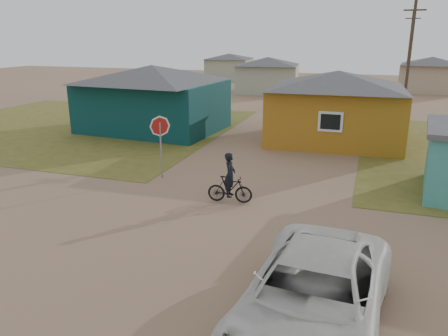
{
  "coord_description": "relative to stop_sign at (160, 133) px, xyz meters",
  "views": [
    {
      "loc": [
        4.25,
        -10.75,
        5.73
      ],
      "look_at": [
        -0.35,
        3.0,
        1.3
      ],
      "focal_mm": 35.0,
      "sensor_mm": 36.0,
      "label": 1
    }
  ],
  "objects": [
    {
      "name": "house_beige_east",
      "position": [
        13.75,
        35.06,
        -0.05
      ],
      "size": [
        6.95,
        6.05,
        3.6
      ],
      "color": "tan",
      "rests_on": "ground"
    },
    {
      "name": "vehicle",
      "position": [
        7.3,
        -8.11,
        -1.11
      ],
      "size": [
        3.09,
        5.97,
        1.61
      ],
      "primitive_type": "imported",
      "rotation": [
        0.0,
        0.0,
        -0.07
      ],
      "color": "silver",
      "rests_on": "ground"
    },
    {
      "name": "ground",
      "position": [
        3.75,
        -4.94,
        -1.91
      ],
      "size": [
        120.0,
        120.0,
        0.0
      ],
      "primitive_type": "plane",
      "color": "#906D53"
    },
    {
      "name": "utility_pole_near",
      "position": [
        10.25,
        17.06,
        2.23
      ],
      "size": [
        1.4,
        0.2,
        8.0
      ],
      "color": "#433428",
      "rests_on": "ground"
    },
    {
      "name": "grass_nw",
      "position": [
        -10.25,
        8.06,
        -1.91
      ],
      "size": [
        20.0,
        18.0,
        0.0
      ],
      "primitive_type": "cube",
      "color": "olive",
      "rests_on": "ground"
    },
    {
      "name": "stop_sign",
      "position": [
        0.0,
        0.0,
        0.0
      ],
      "size": [
        0.82,
        0.32,
        2.62
      ],
      "color": "gray",
      "rests_on": "ground"
    },
    {
      "name": "house_teal",
      "position": [
        -4.75,
        8.56,
        0.14
      ],
      "size": [
        8.93,
        7.08,
        4.0
      ],
      "color": "#083031",
      "rests_on": "ground"
    },
    {
      "name": "house_yellow",
      "position": [
        6.25,
        9.05,
        0.09
      ],
      "size": [
        7.72,
        6.76,
        3.9
      ],
      "color": "#A36B19",
      "rests_on": "ground"
    },
    {
      "name": "house_pale_north",
      "position": [
        -10.25,
        41.06,
        -0.16
      ],
      "size": [
        6.28,
        5.81,
        3.4
      ],
      "color": "#9EA58E",
      "rests_on": "ground"
    },
    {
      "name": "house_pale_west",
      "position": [
        -2.25,
        29.06,
        -0.05
      ],
      "size": [
        7.04,
        6.15,
        3.6
      ],
      "color": "#9EA58E",
      "rests_on": "ground"
    },
    {
      "name": "utility_pole_far",
      "position": [
        11.25,
        33.06,
        2.23
      ],
      "size": [
        1.4,
        0.2,
        8.0
      ],
      "color": "#433428",
      "rests_on": "ground"
    },
    {
      "name": "cyclist",
      "position": [
        3.57,
        -1.79,
        -1.25
      ],
      "size": [
        1.65,
        0.65,
        1.82
      ],
      "color": "black",
      "rests_on": "ground"
    }
  ]
}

